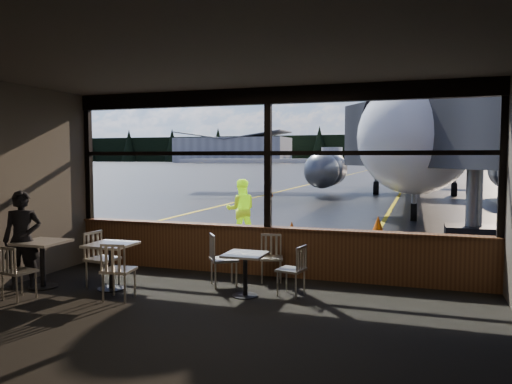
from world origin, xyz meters
The scene contains 32 objects.
ground_plane centered at (0.00, 120.00, 0.00)m, with size 520.00×520.00×0.00m, color black.
carpet_floor centered at (0.00, -3.00, 0.01)m, with size 8.00×6.00×0.01m, color black.
ceiling centered at (0.00, -3.00, 3.50)m, with size 8.00×6.00×0.04m, color #38332D.
wall_back centered at (0.00, -6.00, 1.75)m, with size 8.00×0.04×3.50m, color #4B453C.
window_sill centered at (0.00, 0.00, 0.45)m, with size 8.00×0.28×0.90m, color #56311A.
window_header centered at (0.00, 0.00, 3.35)m, with size 8.00×0.18×0.30m, color black.
mullion_left centered at (-3.95, 0.00, 2.20)m, with size 0.12×0.12×2.60m, color black.
mullion_centre centered at (0.00, 0.00, 2.20)m, with size 0.12×0.12×2.60m, color black.
mullion_right centered at (3.95, 0.00, 2.20)m, with size 0.12×0.12×2.60m, color black.
window_transom centered at (0.00, 0.00, 2.30)m, with size 8.00×0.10×0.08m, color black.
airliner centered at (2.34, 20.96, 5.24)m, with size 28.61×34.33×10.49m, color white, non-canonical shape.
jet_bridge centered at (3.60, 5.50, 2.39)m, with size 8.95×10.94×4.78m, color #2B2B2D, non-canonical shape.
cafe_table_near centered at (0.08, -1.48, 0.35)m, with size 0.64×0.64×0.70m, color #ADA89F, non-canonical shape.
cafe_table_mid centered at (-2.20, -1.80, 0.39)m, with size 0.72×0.72×0.79m, color #ADA89F, non-canonical shape.
cafe_table_left centered at (-3.38, -2.06, 0.40)m, with size 0.73×0.73×0.81m, color #AAA49C, non-canonical shape.
chair_near_e centered at (0.76, -1.20, 0.41)m, with size 0.45×0.45×0.83m, color #ABA69A, non-canonical shape.
chair_near_w centered at (-0.48, -1.01, 0.46)m, with size 0.51×0.51×0.93m, color beige, non-canonical shape.
chair_near_n centered at (0.20, -0.45, 0.42)m, with size 0.46×0.46×0.85m, color beige, non-canonical shape.
chair_mid_s centered at (-1.73, -2.28, 0.46)m, with size 0.51×0.51×0.93m, color #B5B0A3, non-canonical shape.
chair_mid_w centered at (-2.43, -1.72, 0.48)m, with size 0.53×0.53×0.96m, color #ABA79A, non-canonical shape.
chair_left_s centered at (-3.22, -2.76, 0.44)m, with size 0.48×0.48×0.87m, color beige, non-canonical shape.
passenger centered at (-3.67, -2.19, 0.83)m, with size 0.61×0.40×1.67m, color black.
ground_crew centered at (-1.86, 3.62, 0.82)m, with size 0.80×0.62×1.64m, color #BFF219.
cone_nose centered at (1.49, 6.51, 0.23)m, with size 0.33×0.33×0.46m, color #EE5A07.
cone_wing centered at (-5.41, 18.21, 0.21)m, with size 0.31×0.31×0.43m, color orange.
hangar_left centered at (-70.00, 180.00, 5.50)m, with size 45.00×18.00×11.00m, color silver, non-canonical shape.
hangar_mid centered at (0.00, 185.00, 5.00)m, with size 38.00×15.00×10.00m, color silver, non-canonical shape.
fuel_tank_a centered at (-30.00, 182.00, 3.00)m, with size 8.00×8.00×6.00m, color silver.
fuel_tank_b centered at (-20.00, 182.00, 3.00)m, with size 8.00×8.00×6.00m, color silver.
fuel_tank_c centered at (-10.00, 182.00, 3.00)m, with size 8.00×8.00×6.00m, color silver.
treeline centered at (0.00, 210.00, 6.00)m, with size 360.00×3.00×12.00m, color black.
cone_extra centered at (-0.48, 3.71, 0.28)m, with size 0.40×0.40×0.55m, color #CD6306.
Camera 1 is at (2.71, -8.86, 2.23)m, focal length 35.00 mm.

